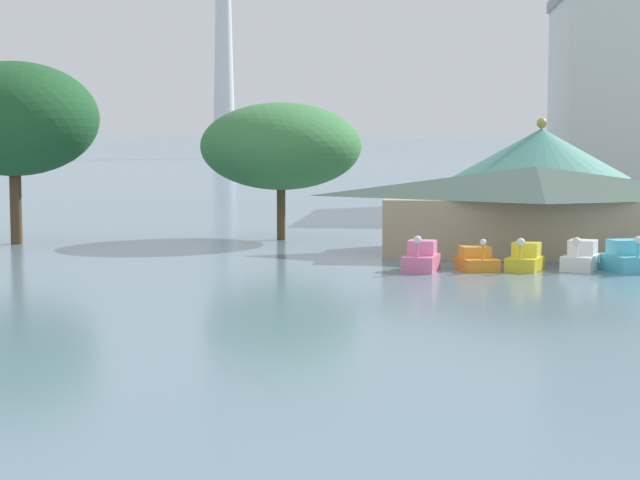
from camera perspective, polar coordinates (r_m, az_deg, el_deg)
The scene contains 9 objects.
pedal_boat_pink at distance 54.40m, azimuth 5.08°, elevation -0.94°, with size 1.86×2.58×1.77m.
pedal_boat_orange at distance 55.23m, azimuth 7.82°, elevation -1.01°, with size 2.21×2.82×1.57m.
pedal_boat_yellow at distance 55.33m, azimuth 10.22°, elevation -0.94°, with size 2.07×2.62×1.63m.
pedal_boat_white at distance 56.06m, azimuth 12.93°, elevation -0.88°, with size 2.21×2.83×1.66m.
pedal_boat_cyan at distance 55.85m, azimuth 15.09°, elevation -0.92°, with size 2.36×2.83×1.78m.
boathouse at distance 62.52m, azimuth 10.72°, elevation 1.59°, with size 17.45×8.44×4.74m.
green_roof_pavilion at distance 77.89m, azimuth 10.98°, elevation 3.44°, with size 11.78×11.78×7.48m.
shoreline_tree_tall_left at distance 68.95m, azimuth -15.07°, elevation 5.86°, with size 9.88×9.88×10.66m.
shoreline_tree_mid at distance 69.23m, azimuth -1.97°, elevation 4.70°, with size 9.76×9.76×8.33m.
Camera 1 is at (5.67, -16.75, 6.70)m, focal length 64.02 mm.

